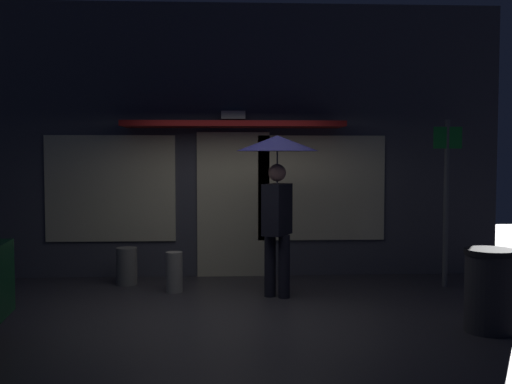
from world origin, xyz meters
name	(u,v)px	position (x,y,z in m)	size (l,w,h in m)	color
ground_plane	(236,312)	(0.00, 0.00, 0.00)	(18.00, 18.00, 0.00)	#38353A
building_facade	(233,142)	(-0.01, 2.34, 2.05)	(8.19, 1.00, 4.14)	#4C4C56
person_with_umbrella	(277,171)	(0.55, 0.75, 1.64)	(1.06, 1.06, 2.10)	black
street_sign_post	(446,192)	(2.96, 1.26, 1.33)	(0.40, 0.07, 2.34)	#595B60
sidewalk_bollard	(174,272)	(-0.81, 1.12, 0.27)	(0.23, 0.23, 0.54)	#9E998E
sidewalk_bollard_2	(127,266)	(-1.53, 1.63, 0.27)	(0.30, 0.30, 0.53)	slate
trash_bin	(490,290)	(2.63, -0.92, 0.44)	(0.53, 0.53, 0.87)	#2D2D33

